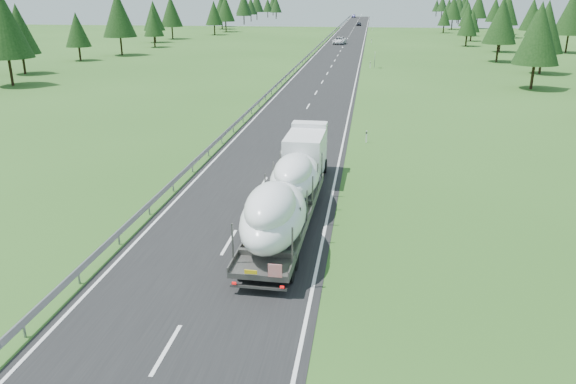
# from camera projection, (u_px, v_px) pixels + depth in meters

# --- Properties ---
(ground) EXTENTS (400.00, 400.00, 0.00)m
(ground) POSITION_uv_depth(u_px,v_px,m) (166.00, 350.00, 19.50)
(ground) COLOR #28521B
(ground) RESTS_ON ground
(road_surface) EXTENTS (10.00, 400.00, 0.02)m
(road_surface) POSITION_uv_depth(u_px,v_px,m) (338.00, 55.00, 112.77)
(road_surface) COLOR black
(road_surface) RESTS_ON ground
(guardrail) EXTENTS (0.10, 400.00, 0.76)m
(guardrail) POSITION_uv_depth(u_px,v_px,m) (312.00, 52.00, 113.24)
(guardrail) COLOR slate
(guardrail) RESTS_ON ground
(marker_posts) EXTENTS (0.13, 350.08, 1.00)m
(marker_posts) POSITION_uv_depth(u_px,v_px,m) (372.00, 34.00, 163.02)
(marker_posts) COLOR silver
(marker_posts) RESTS_ON ground
(highway_sign) EXTENTS (0.08, 0.90, 2.60)m
(highway_sign) POSITION_uv_depth(u_px,v_px,m) (375.00, 57.00, 92.54)
(highway_sign) COLOR slate
(highway_sign) RESTS_ON ground
(tree_line_right) EXTENTS (26.89, 340.24, 12.55)m
(tree_line_right) POSITION_uv_depth(u_px,v_px,m) (526.00, 16.00, 123.01)
(tree_line_right) COLOR black
(tree_line_right) RESTS_ON ground
(tree_line_left) EXTENTS (14.61, 341.36, 12.60)m
(tree_line_left) POSITION_uv_depth(u_px,v_px,m) (182.00, 11.00, 151.85)
(tree_line_left) COLOR black
(tree_line_left) RESTS_ON ground
(boat_truck) EXTENTS (3.00, 18.32, 3.87)m
(boat_truck) POSITION_uv_depth(u_px,v_px,m) (289.00, 186.00, 29.77)
(boat_truck) COLOR white
(boat_truck) RESTS_ON ground
(distant_van) EXTENTS (3.32, 6.28, 1.68)m
(distant_van) POSITION_uv_depth(u_px,v_px,m) (339.00, 41.00, 136.69)
(distant_van) COLOR silver
(distant_van) RESTS_ON ground
(distant_car_dark) EXTENTS (1.83, 4.28, 1.44)m
(distant_car_dark) POSITION_uv_depth(u_px,v_px,m) (359.00, 24.00, 213.86)
(distant_car_dark) COLOR black
(distant_car_dark) RESTS_ON ground
(distant_car_blue) EXTENTS (1.77, 4.68, 1.53)m
(distant_car_blue) POSITION_uv_depth(u_px,v_px,m) (354.00, 16.00, 286.45)
(distant_car_blue) COLOR #1B1B4C
(distant_car_blue) RESTS_ON ground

